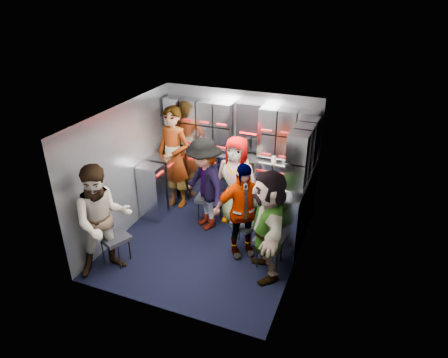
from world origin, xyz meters
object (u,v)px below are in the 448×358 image
at_px(jump_seat_near_right, 270,241).
at_px(attendant_arc_a, 103,221).
at_px(jump_seat_mid_left, 209,199).
at_px(attendant_standing, 174,158).
at_px(jump_seat_center, 240,192).
at_px(attendant_arc_e, 268,225).
at_px(attendant_arc_d, 242,211).
at_px(jump_seat_near_left, 115,239).
at_px(attendant_arc_b, 204,185).
at_px(attendant_arc_c, 236,180).
at_px(jump_seat_mid_right, 245,225).

height_order(jump_seat_near_right, attendant_arc_a, attendant_arc_a).
distance_m(jump_seat_mid_left, attendant_standing, 1.01).
height_order(jump_seat_center, attendant_arc_e, attendant_arc_e).
bearing_deg(attendant_standing, jump_seat_mid_left, -11.04).
bearing_deg(attendant_arc_d, jump_seat_near_left, 170.54).
bearing_deg(jump_seat_mid_left, jump_seat_near_left, -118.07).
distance_m(attendant_arc_a, attendant_arc_b, 1.74).
bearing_deg(jump_seat_near_left, jump_seat_center, 57.48).
bearing_deg(attendant_arc_e, attendant_arc_c, -171.27).
xyz_separation_m(jump_seat_near_right, attendant_arc_d, (-0.47, 0.12, 0.33)).
bearing_deg(jump_seat_mid_right, jump_seat_center, 114.85).
bearing_deg(attendant_standing, attendant_arc_e, -20.90).
relative_size(jump_seat_mid_left, attendant_arc_c, 0.32).
bearing_deg(jump_seat_mid_left, attendant_arc_a, -115.53).
height_order(attendant_standing, attendant_arc_e, attendant_standing).
height_order(jump_seat_mid_right, attendant_arc_d, attendant_arc_d).
distance_m(jump_seat_near_right, attendant_arc_c, 1.36).
bearing_deg(attendant_arc_b, jump_seat_mid_left, 128.33).
distance_m(jump_seat_mid_right, attendant_arc_d, 0.41).
height_order(jump_seat_center, attendant_standing, attendant_standing).
xyz_separation_m(attendant_arc_c, attendant_arc_d, (0.40, -0.86, -0.01)).
distance_m(jump_seat_near_left, attendant_arc_c, 2.16).
distance_m(attendant_arc_a, attendant_arc_d, 1.95).
xyz_separation_m(attendant_arc_a, attendant_arc_b, (0.82, 1.54, -0.04)).
xyz_separation_m(jump_seat_mid_left, attendant_arc_a, (-0.82, -1.72, 0.40)).
distance_m(attendant_arc_c, attendant_arc_e, 1.45).
height_order(jump_seat_near_left, attendant_arc_a, attendant_arc_a).
bearing_deg(jump_seat_center, jump_seat_mid_left, -136.45).
bearing_deg(jump_seat_center, jump_seat_near_left, -122.52).
xyz_separation_m(attendant_arc_d, attendant_arc_e, (0.47, -0.30, 0.06)).
bearing_deg(attendant_standing, jump_seat_mid_right, -15.70).
distance_m(jump_seat_mid_left, jump_seat_mid_right, 0.94).
bearing_deg(jump_seat_near_right, attendant_arc_e, -90.00).
xyz_separation_m(jump_seat_near_right, attendant_standing, (-2.10, 1.10, 0.51)).
relative_size(jump_seat_near_left, jump_seat_near_right, 1.07).
distance_m(jump_seat_near_right, attendant_standing, 2.42).
xyz_separation_m(jump_seat_near_right, attendant_arc_c, (-0.87, 0.98, 0.34)).
bearing_deg(attendant_arc_e, attendant_arc_d, -150.53).
bearing_deg(attendant_standing, jump_seat_center, 13.42).
bearing_deg(attendant_arc_a, jump_seat_near_left, 43.41).
xyz_separation_m(jump_seat_center, jump_seat_near_right, (0.87, -1.16, -0.02)).
bearing_deg(attendant_arc_a, jump_seat_center, 13.16).
height_order(jump_seat_mid_right, attendant_standing, attendant_standing).
bearing_deg(jump_seat_mid_right, jump_seat_mid_left, 149.50).
xyz_separation_m(jump_seat_near_left, jump_seat_mid_left, (0.82, 1.54, 0.02)).
bearing_deg(jump_seat_near_left, attendant_standing, 90.00).
bearing_deg(attendant_arc_e, jump_seat_mid_right, -163.59).
bearing_deg(jump_seat_near_right, jump_seat_mid_right, 147.61).
distance_m(jump_seat_center, jump_seat_near_right, 1.45).
height_order(jump_seat_center, attendant_arc_b, attendant_arc_b).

